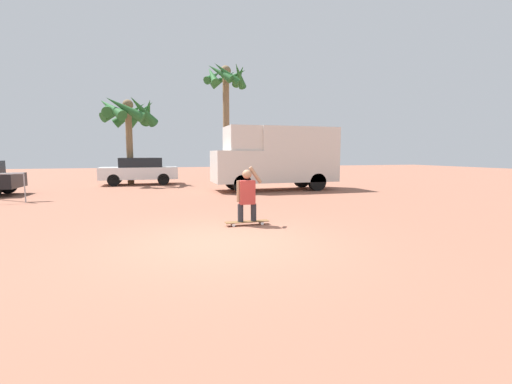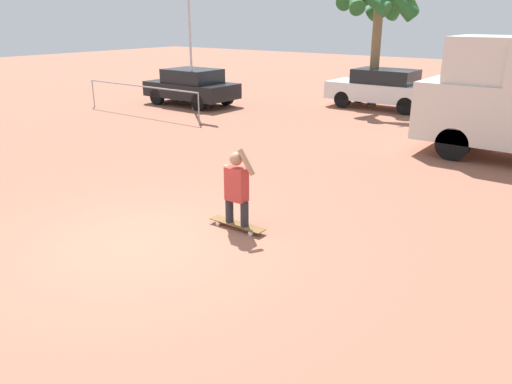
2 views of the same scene
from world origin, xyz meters
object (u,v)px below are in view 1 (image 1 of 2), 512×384
at_px(camper_van, 277,156).
at_px(palm_tree_center_background, 128,113).
at_px(person_skateboarder, 247,193).
at_px(skateboard, 247,222).
at_px(palm_tree_near_van, 226,87).
at_px(parked_car_white, 140,170).

distance_m(camper_van, palm_tree_center_background, 9.16).
bearing_deg(person_skateboarder, skateboard, 0.00).
bearing_deg(camper_van, palm_tree_center_background, 142.51).
xyz_separation_m(camper_van, palm_tree_near_van, (-0.84, 7.78, 4.64)).
bearing_deg(palm_tree_near_van, palm_tree_center_background, -158.79).
bearing_deg(person_skateboarder, palm_tree_near_van, 79.81).
distance_m(skateboard, palm_tree_near_van, 16.82).
xyz_separation_m(person_skateboarder, parked_car_white, (-2.90, 12.74, 0.01)).
xyz_separation_m(skateboard, person_skateboarder, (-0.00, -0.00, 0.71)).
relative_size(skateboard, person_skateboarder, 0.80).
height_order(skateboard, palm_tree_center_background, palm_tree_center_background).
bearing_deg(camper_van, skateboard, -115.33).
xyz_separation_m(skateboard, camper_van, (3.60, 7.61, 1.56)).
relative_size(camper_van, palm_tree_near_van, 0.76).
height_order(person_skateboarder, camper_van, camper_van).
bearing_deg(skateboard, person_skateboarder, -180.00).
bearing_deg(palm_tree_near_van, camper_van, -83.86).
height_order(camper_van, palm_tree_near_van, palm_tree_near_van).
height_order(person_skateboarder, parked_car_white, parked_car_white).
height_order(skateboard, person_skateboarder, person_skateboarder).
xyz_separation_m(person_skateboarder, palm_tree_center_background, (-3.41, 12.99, 3.24)).
xyz_separation_m(camper_van, palm_tree_center_background, (-7.01, 5.38, 2.39)).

